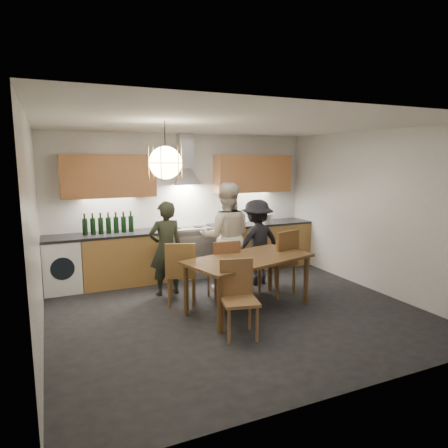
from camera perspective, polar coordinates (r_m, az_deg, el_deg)
name	(u,v)px	position (r m, az deg, el deg)	size (l,w,h in m)	color
ground	(235,311)	(5.83, 1.58, -12.31)	(5.00, 5.00, 0.00)	black
room_shell	(236,192)	(5.44, 1.66, 4.65)	(5.02, 4.52, 2.61)	white
counter_run	(191,251)	(7.44, -4.77, -3.94)	(5.00, 0.62, 0.90)	#BA8A47
range_stove	(190,252)	(7.42, -4.92, -4.02)	(0.90, 0.60, 0.92)	silver
wall_fixtures	(186,174)	(7.35, -5.39, 7.11)	(4.30, 0.54, 1.10)	#CC854E
pendant_lamp	(165,163)	(4.98, -8.36, 8.65)	(0.43, 0.43, 0.70)	black
dining_table	(249,263)	(5.71, 3.55, -5.65)	(1.99, 1.35, 0.77)	brown
chair_back_left	(181,270)	(5.89, -6.13, -6.50)	(0.57, 0.57, 0.96)	brown
chair_back_mid	(224,266)	(6.07, 0.05, -6.05)	(0.46, 0.46, 0.94)	brown
chair_back_right	(282,258)	(6.35, 8.26, -4.87)	(0.59, 0.59, 1.06)	brown
chair_front	(238,292)	(4.95, 2.03, -9.75)	(0.50, 0.50, 0.93)	brown
person_left	(166,248)	(6.37, -8.30, -3.47)	(0.55, 0.36, 1.50)	black
person_mid	(226,237)	(6.53, 0.31, -1.84)	(0.86, 0.67, 1.77)	beige
person_right	(257,242)	(6.88, 4.70, -2.60)	(0.95, 0.55, 1.47)	black
mixing_bowl	(239,223)	(7.67, 2.19, 0.19)	(0.29, 0.29, 0.07)	silver
stock_pot	(267,219)	(7.95, 6.11, 0.78)	(0.22, 0.22, 0.16)	silver
wine_bottles	(108,223)	(7.00, -16.19, 0.13)	(0.84, 0.08, 0.35)	black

